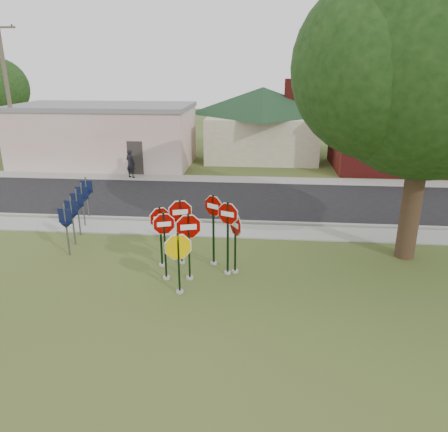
# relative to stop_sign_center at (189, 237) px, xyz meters

# --- Properties ---
(ground) EXTENTS (120.00, 120.00, 0.00)m
(ground) POSITION_rel_stop_sign_center_xyz_m (0.17, -0.99, -1.50)
(ground) COLOR #384D1C
(ground) RESTS_ON ground
(sidewalk_near) EXTENTS (60.00, 1.60, 0.06)m
(sidewalk_near) POSITION_rel_stop_sign_center_xyz_m (0.17, 4.51, -1.47)
(sidewalk_near) COLOR gray
(sidewalk_near) RESTS_ON ground
(road) EXTENTS (60.00, 7.00, 0.04)m
(road) POSITION_rel_stop_sign_center_xyz_m (0.17, 9.01, -1.48)
(road) COLOR black
(road) RESTS_ON ground
(sidewalk_far) EXTENTS (60.00, 1.60, 0.06)m
(sidewalk_far) POSITION_rel_stop_sign_center_xyz_m (0.17, 13.31, -1.47)
(sidewalk_far) COLOR gray
(sidewalk_far) RESTS_ON ground
(curb) EXTENTS (60.00, 0.20, 0.14)m
(curb) POSITION_rel_stop_sign_center_xyz_m (0.17, 5.51, -1.43)
(curb) COLOR gray
(curb) RESTS_ON ground
(stop_sign_center) EXTENTS (1.10, 0.32, 2.42)m
(stop_sign_center) POSITION_rel_stop_sign_center_xyz_m (0.00, 0.00, 0.00)
(stop_sign_center) COLOR #9A978F
(stop_sign_center) RESTS_ON ground
(stop_sign_yellow) EXTENTS (1.10, 0.39, 2.13)m
(stop_sign_yellow) POSITION_rel_stop_sign_center_xyz_m (-0.16, -0.95, -0.23)
(stop_sign_yellow) COLOR #9A978F
(stop_sign_yellow) RESTS_ON ground
(stop_sign_left) EXTENTS (0.92, 0.34, 2.44)m
(stop_sign_left) POSITION_rel_stop_sign_center_xyz_m (-0.78, -0.06, -0.02)
(stop_sign_left) COLOR #9A978F
(stop_sign_left) RESTS_ON ground
(stop_sign_right) EXTENTS (0.95, 0.43, 2.68)m
(stop_sign_right) POSITION_rel_stop_sign_center_xyz_m (1.23, 0.50, 0.17)
(stop_sign_right) COLOR #9A978F
(stop_sign_right) RESTS_ON ground
(stop_sign_back_right) EXTENTS (0.87, 0.55, 2.69)m
(stop_sign_back_right) POSITION_rel_stop_sign_center_xyz_m (0.67, 1.21, 0.17)
(stop_sign_back_right) COLOR #9A978F
(stop_sign_back_right) RESTS_ON ground
(stop_sign_back_left) EXTENTS (1.09, 0.36, 2.52)m
(stop_sign_back_left) POSITION_rel_stop_sign_center_xyz_m (-0.49, 1.18, 0.07)
(stop_sign_back_left) COLOR #9A978F
(stop_sign_back_left) RESTS_ON ground
(stop_sign_far_right) EXTENTS (0.57, 0.93, 2.30)m
(stop_sign_far_right) POSITION_rel_stop_sign_center_xyz_m (1.47, 0.62, -0.10)
(stop_sign_far_right) COLOR #9A978F
(stop_sign_far_right) RESTS_ON ground
(stop_sign_far_left) EXTENTS (0.86, 0.57, 2.31)m
(stop_sign_far_left) POSITION_rel_stop_sign_center_xyz_m (-1.15, 0.92, -0.10)
(stop_sign_far_left) COLOR #9A978F
(stop_sign_far_left) RESTS_ON ground
(route_sign_row) EXTENTS (1.43, 4.63, 2.00)m
(route_sign_row) POSITION_rel_stop_sign_center_xyz_m (-5.23, 3.51, -0.27)
(route_sign_row) COLOR #59595E
(route_sign_row) RESTS_ON ground
(building_stucco) EXTENTS (12.20, 6.20, 4.20)m
(building_stucco) POSITION_rel_stop_sign_center_xyz_m (-8.82, 17.01, 0.65)
(building_stucco) COLOR silver
(building_stucco) RESTS_ON ground
(building_house) EXTENTS (11.60, 11.60, 6.20)m
(building_house) POSITION_rel_stop_sign_center_xyz_m (2.18, 21.01, 2.15)
(building_house) COLOR beige
(building_house) RESTS_ON ground
(building_brick) EXTENTS (10.20, 6.20, 4.75)m
(building_brick) POSITION_rel_stop_sign_center_xyz_m (12.17, 17.51, 0.91)
(building_brick) COLOR maroon
(building_brick) RESTS_ON ground
(oak_tree) EXTENTS (11.49, 10.89, 10.93)m
(oak_tree) POSITION_rel_stop_sign_center_xyz_m (7.67, 2.51, 5.48)
(oak_tree) COLOR #322116
(oak_tree) RESTS_ON ground
(utility_pole_near) EXTENTS (2.20, 0.26, 9.50)m
(utility_pole_near) POSITION_rel_stop_sign_center_xyz_m (-13.83, 14.21, 3.47)
(utility_pole_near) COLOR brown
(utility_pole_near) RESTS_ON ground
(pedestrian) EXTENTS (0.77, 0.66, 1.78)m
(pedestrian) POSITION_rel_stop_sign_center_xyz_m (-5.89, 13.15, -0.55)
(pedestrian) COLOR black
(pedestrian) RESTS_ON sidewalk_far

